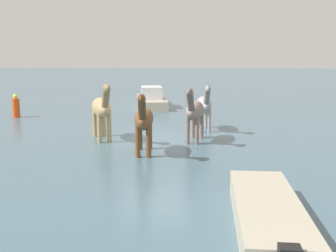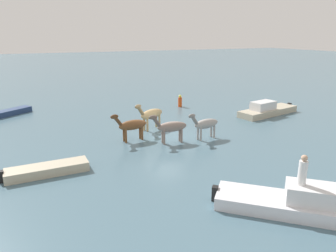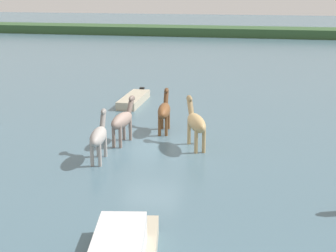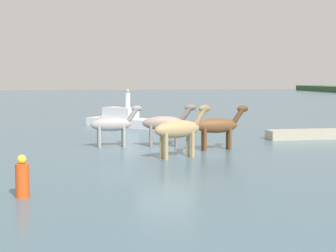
{
  "view_description": "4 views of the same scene",
  "coord_description": "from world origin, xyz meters",
  "px_view_note": "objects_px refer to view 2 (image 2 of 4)",
  "views": [
    {
      "loc": [
        -2.07,
        14.94,
        2.88
      ],
      "look_at": [
        -0.5,
        0.75,
        0.62
      ],
      "focal_mm": 46.09,
      "sensor_mm": 36.0,
      "label": 1
    },
    {
      "loc": [
        -18.46,
        8.31,
        6.69
      ],
      "look_at": [
        -0.39,
        -0.06,
        0.83
      ],
      "focal_mm": 33.59,
      "sensor_mm": 36.0,
      "label": 2
    },
    {
      "loc": [
        4.87,
        -19.62,
        6.73
      ],
      "look_at": [
        0.67,
        0.28,
        0.89
      ],
      "focal_mm": 51.9,
      "sensor_mm": 36.0,
      "label": 3
    },
    {
      "loc": [
        20.88,
        -3.31,
        3.15
      ],
      "look_at": [
        -0.4,
        0.15,
        1.04
      ],
      "focal_mm": 52.94,
      "sensor_mm": 36.0,
      "label": 4
    }
  ],
  "objects_px": {
    "horse_pinto_flank": "(171,127)",
    "boat_tender_starboard": "(267,111)",
    "horse_lead": "(205,124)",
    "boat_dinghy_port": "(47,171)",
    "horse_gray_outer": "(151,114)",
    "boat_launch_far": "(298,205)",
    "person_helmsman_aft": "(303,171)",
    "buoy_channel_marker": "(180,101)",
    "horse_mid_herd": "(132,125)",
    "boat_skiff_near": "(10,113)"
  },
  "relations": [
    {
      "from": "boat_launch_far",
      "to": "person_helmsman_aft",
      "type": "bearing_deg",
      "value": -46.42
    },
    {
      "from": "buoy_channel_marker",
      "to": "horse_lead",
      "type": "bearing_deg",
      "value": 162.84
    },
    {
      "from": "person_helmsman_aft",
      "to": "boat_tender_starboard",
      "type": "bearing_deg",
      "value": -37.56
    },
    {
      "from": "boat_launch_far",
      "to": "boat_dinghy_port",
      "type": "xyz_separation_m",
      "value": [
        7.8,
        8.52,
        -0.17
      ]
    },
    {
      "from": "boat_launch_far",
      "to": "horse_gray_outer",
      "type": "bearing_deg",
      "value": 136.89
    },
    {
      "from": "boat_tender_starboard",
      "to": "horse_mid_herd",
      "type": "bearing_deg",
      "value": -3.1
    },
    {
      "from": "horse_mid_herd",
      "to": "boat_skiff_near",
      "type": "distance_m",
      "value": 13.16
    },
    {
      "from": "horse_gray_outer",
      "to": "boat_dinghy_port",
      "type": "bearing_deg",
      "value": 9.85
    },
    {
      "from": "boat_skiff_near",
      "to": "boat_dinghy_port",
      "type": "relative_size",
      "value": 0.86
    },
    {
      "from": "horse_lead",
      "to": "boat_dinghy_port",
      "type": "distance_m",
      "value": 10.06
    },
    {
      "from": "buoy_channel_marker",
      "to": "horse_mid_herd",
      "type": "bearing_deg",
      "value": 135.83
    },
    {
      "from": "person_helmsman_aft",
      "to": "buoy_channel_marker",
      "type": "xyz_separation_m",
      "value": [
        18.45,
        -4.26,
        -1.27
      ]
    },
    {
      "from": "horse_lead",
      "to": "buoy_channel_marker",
      "type": "distance_m",
      "value": 9.69
    },
    {
      "from": "boat_skiff_near",
      "to": "horse_mid_herd",
      "type": "bearing_deg",
      "value": -91.24
    },
    {
      "from": "horse_lead",
      "to": "boat_launch_far",
      "type": "relative_size",
      "value": 0.44
    },
    {
      "from": "horse_pinto_flank",
      "to": "buoy_channel_marker",
      "type": "relative_size",
      "value": 2.19
    },
    {
      "from": "boat_dinghy_port",
      "to": "horse_gray_outer",
      "type": "bearing_deg",
      "value": 32.24
    },
    {
      "from": "boat_tender_starboard",
      "to": "boat_launch_far",
      "type": "bearing_deg",
      "value": 41.72
    },
    {
      "from": "buoy_channel_marker",
      "to": "horse_gray_outer",
      "type": "bearing_deg",
      "value": 137.32
    },
    {
      "from": "horse_mid_herd",
      "to": "person_helmsman_aft",
      "type": "relative_size",
      "value": 2.09
    },
    {
      "from": "boat_launch_far",
      "to": "person_helmsman_aft",
      "type": "xyz_separation_m",
      "value": [
        -0.03,
        -0.0,
        1.45
      ]
    },
    {
      "from": "horse_gray_outer",
      "to": "buoy_channel_marker",
      "type": "xyz_separation_m",
      "value": [
        5.71,
        -5.27,
        -0.62
      ]
    },
    {
      "from": "boat_tender_starboard",
      "to": "buoy_channel_marker",
      "type": "relative_size",
      "value": 5.47
    },
    {
      "from": "horse_lead",
      "to": "boat_skiff_near",
      "type": "height_order",
      "value": "horse_lead"
    },
    {
      "from": "horse_lead",
      "to": "boat_dinghy_port",
      "type": "relative_size",
      "value": 0.59
    },
    {
      "from": "horse_mid_herd",
      "to": "boat_dinghy_port",
      "type": "bearing_deg",
      "value": 22.7
    },
    {
      "from": "horse_gray_outer",
      "to": "horse_pinto_flank",
      "type": "distance_m",
      "value": 3.27
    },
    {
      "from": "horse_gray_outer",
      "to": "person_helmsman_aft",
      "type": "xyz_separation_m",
      "value": [
        -12.73,
        -1.0,
        0.64
      ]
    },
    {
      "from": "person_helmsman_aft",
      "to": "buoy_channel_marker",
      "type": "distance_m",
      "value": 18.98
    },
    {
      "from": "horse_gray_outer",
      "to": "boat_dinghy_port",
      "type": "height_order",
      "value": "horse_gray_outer"
    },
    {
      "from": "horse_pinto_flank",
      "to": "boat_tender_starboard",
      "type": "distance_m",
      "value": 11.11
    },
    {
      "from": "horse_pinto_flank",
      "to": "horse_lead",
      "type": "relative_size",
      "value": 1.03
    },
    {
      "from": "horse_mid_herd",
      "to": "boat_dinghy_port",
      "type": "height_order",
      "value": "horse_mid_herd"
    },
    {
      "from": "person_helmsman_aft",
      "to": "horse_gray_outer",
      "type": "bearing_deg",
      "value": 4.51
    },
    {
      "from": "boat_tender_starboard",
      "to": "buoy_channel_marker",
      "type": "bearing_deg",
      "value": -58.0
    },
    {
      "from": "horse_gray_outer",
      "to": "person_helmsman_aft",
      "type": "bearing_deg",
      "value": 71.25
    },
    {
      "from": "horse_lead",
      "to": "boat_skiff_near",
      "type": "xyz_separation_m",
      "value": [
        12.56,
        11.83,
        -0.88
      ]
    },
    {
      "from": "boat_tender_starboard",
      "to": "boat_dinghy_port",
      "type": "distance_m",
      "value": 18.8
    },
    {
      "from": "person_helmsman_aft",
      "to": "buoy_channel_marker",
      "type": "height_order",
      "value": "person_helmsman_aft"
    },
    {
      "from": "boat_launch_far",
      "to": "boat_tender_starboard",
      "type": "bearing_deg",
      "value": 94.75
    },
    {
      "from": "boat_skiff_near",
      "to": "person_helmsman_aft",
      "type": "bearing_deg",
      "value": -99.68
    },
    {
      "from": "boat_skiff_near",
      "to": "boat_tender_starboard",
      "type": "bearing_deg",
      "value": -59.83
    },
    {
      "from": "person_helmsman_aft",
      "to": "boat_skiff_near",
      "type": "bearing_deg",
      "value": 25.59
    },
    {
      "from": "horse_lead",
      "to": "boat_tender_starboard",
      "type": "height_order",
      "value": "horse_lead"
    },
    {
      "from": "horse_gray_outer",
      "to": "horse_pinto_flank",
      "type": "xyz_separation_m",
      "value": [
        -3.27,
        -0.04,
        -0.07
      ]
    },
    {
      "from": "horse_mid_herd",
      "to": "boat_dinghy_port",
      "type": "relative_size",
      "value": 0.6
    },
    {
      "from": "horse_gray_outer",
      "to": "horse_mid_herd",
      "type": "relative_size",
      "value": 1.04
    },
    {
      "from": "person_helmsman_aft",
      "to": "boat_dinghy_port",
      "type": "bearing_deg",
      "value": 47.41
    },
    {
      "from": "horse_gray_outer",
      "to": "boat_tender_starboard",
      "type": "distance_m",
      "value": 10.71
    },
    {
      "from": "horse_pinto_flank",
      "to": "boat_launch_far",
      "type": "distance_m",
      "value": 9.51
    }
  ]
}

